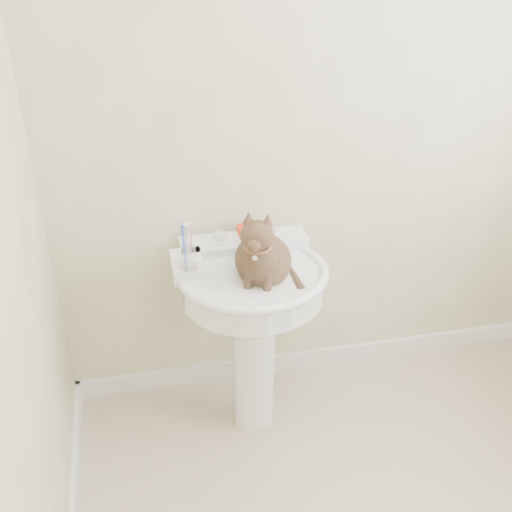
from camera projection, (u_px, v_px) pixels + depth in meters
wall_back at (324, 117)px, 2.46m from camera, size 2.20×0.00×2.50m
baseboard_back at (311, 358)px, 3.09m from camera, size 2.20×0.02×0.09m
pedestal_sink at (253, 301)px, 2.49m from camera, size 0.59×0.58×0.81m
faucet at (246, 235)px, 2.50m from camera, size 0.28×0.12×0.14m
soap_bar at (249, 229)px, 2.58m from camera, size 0.09×0.06×0.03m
toothbrush_cup at (188, 257)px, 2.34m from camera, size 0.07×0.07×0.18m
cat at (263, 257)px, 2.34m from camera, size 0.23×0.29×0.43m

